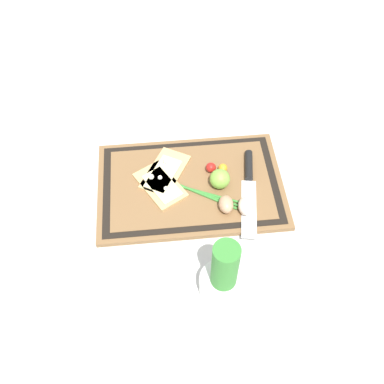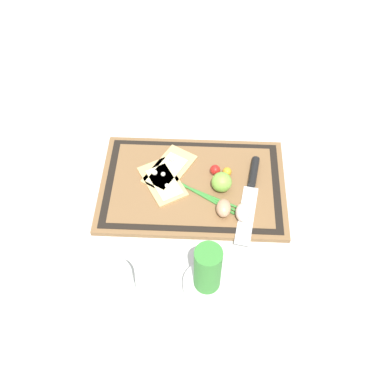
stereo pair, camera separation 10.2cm
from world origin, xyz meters
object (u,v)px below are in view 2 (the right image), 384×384
at_px(pizza_slice_near, 169,169).
at_px(cherry_tomato_red, 215,170).
at_px(egg_pink, 243,212).
at_px(knife, 252,185).
at_px(lime, 222,182).
at_px(egg_brown, 224,208).
at_px(herb_pot, 207,280).
at_px(pizza_slice_far, 163,181).
at_px(cherry_tomato_yellow, 227,172).
at_px(sauce_jar, 118,284).

distance_m(pizza_slice_near, cherry_tomato_red, 0.13).
bearing_deg(pizza_slice_near, egg_pink, 143.97).
distance_m(knife, lime, 0.09).
xyz_separation_m(pizza_slice_near, egg_brown, (-0.16, 0.14, 0.01)).
relative_size(egg_pink, herb_pot, 0.28).
bearing_deg(pizza_slice_far, egg_brown, 150.57).
bearing_deg(pizza_slice_far, herb_pot, 112.23).
distance_m(cherry_tomato_red, cherry_tomato_yellow, 0.03).
bearing_deg(sauce_jar, pizza_slice_near, -103.78).
relative_size(pizza_slice_near, cherry_tomato_yellow, 7.07).
relative_size(herb_pot, sauce_jar, 1.76).
xyz_separation_m(pizza_slice_near, knife, (-0.23, 0.05, 0.00)).
bearing_deg(sauce_jar, cherry_tomato_red, -121.26).
xyz_separation_m(pizza_slice_far, herb_pot, (-0.13, 0.32, 0.04)).
xyz_separation_m(pizza_slice_near, egg_pink, (-0.21, 0.15, 0.01)).
height_order(egg_pink, cherry_tomato_red, egg_pink).
relative_size(pizza_slice_far, cherry_tomato_yellow, 6.75).
distance_m(pizza_slice_near, sauce_jar, 0.38).
height_order(cherry_tomato_yellow, herb_pot, herb_pot).
bearing_deg(herb_pot, cherry_tomato_yellow, -97.98).
bearing_deg(pizza_slice_far, pizza_slice_near, -109.67).
distance_m(egg_brown, lime, 0.08).
distance_m(pizza_slice_near, herb_pot, 0.38).
bearing_deg(herb_pot, egg_brown, -100.02).
height_order(pizza_slice_near, knife, pizza_slice_near).
distance_m(egg_brown, cherry_tomato_red, 0.14).
bearing_deg(herb_pot, knife, -110.63).
distance_m(pizza_slice_far, egg_brown, 0.20).
bearing_deg(cherry_tomato_yellow, pizza_slice_near, -2.89).
xyz_separation_m(pizza_slice_near, cherry_tomato_red, (-0.13, 0.00, 0.01)).
height_order(pizza_slice_far, sauce_jar, sauce_jar).
bearing_deg(knife, egg_brown, 48.77).
distance_m(knife, cherry_tomato_red, 0.11).
height_order(pizza_slice_far, cherry_tomato_yellow, cherry_tomato_yellow).
relative_size(egg_brown, cherry_tomato_red, 1.86).
height_order(cherry_tomato_yellow, sauce_jar, sauce_jar).
relative_size(egg_pink, cherry_tomato_red, 1.86).
height_order(cherry_tomato_red, herb_pot, herb_pot).
bearing_deg(pizza_slice_near, knife, 168.28).
distance_m(egg_pink, lime, 0.11).
xyz_separation_m(pizza_slice_far, egg_pink, (-0.22, 0.11, 0.01)).
relative_size(cherry_tomato_red, sauce_jar, 0.26).
bearing_deg(lime, herb_pot, 83.69).
distance_m(egg_brown, herb_pot, 0.23).
distance_m(pizza_slice_far, herb_pot, 0.35).
bearing_deg(egg_brown, cherry_tomato_yellow, -94.41).
bearing_deg(egg_pink, pizza_slice_far, -26.03).
xyz_separation_m(knife, herb_pot, (0.12, 0.31, 0.04)).
distance_m(pizza_slice_near, egg_brown, 0.21).
xyz_separation_m(knife, cherry_tomato_red, (0.10, -0.04, 0.01)).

